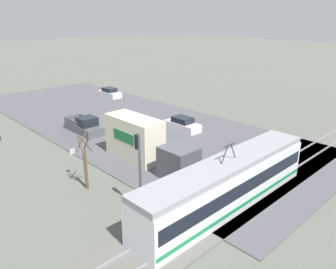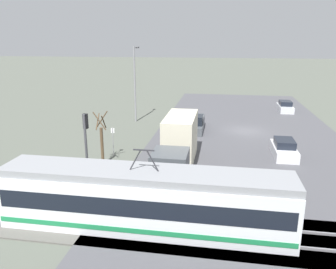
% 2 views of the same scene
% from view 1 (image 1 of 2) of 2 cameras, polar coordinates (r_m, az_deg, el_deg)
% --- Properties ---
extents(ground_plane, '(320.00, 320.00, 0.00)m').
position_cam_1_polar(ground_plane, '(41.17, -7.97, 2.41)').
color(ground_plane, '#565B51').
extents(road_surface, '(19.40, 50.71, 0.08)m').
position_cam_1_polar(road_surface, '(41.16, -7.97, 2.46)').
color(road_surface, '#4C4C51').
rests_on(road_surface, ground).
extents(rail_bed, '(69.53, 4.40, 0.22)m').
position_cam_1_polar(rail_bed, '(28.19, 18.02, -6.66)').
color(rail_bed, '#5B5954').
rests_on(rail_bed, ground).
extents(light_rail_tram, '(15.30, 2.73, 4.39)m').
position_cam_1_polar(light_rail_tram, '(22.40, 10.22, -8.43)').
color(light_rail_tram, white).
rests_on(light_rail_tram, ground).
extents(box_truck, '(2.40, 9.75, 3.79)m').
position_cam_1_polar(box_truck, '(28.46, -4.17, -1.52)').
color(box_truck, '#4C5156').
rests_on(box_truck, ground).
extents(pickup_truck, '(2.04, 5.25, 1.83)m').
position_cam_1_polar(pickup_truck, '(37.45, -14.34, 1.45)').
color(pickup_truck, '#4C5156').
rests_on(pickup_truck, ground).
extents(sedan_car_0, '(1.82, 4.31, 1.47)m').
position_cam_1_polar(sedan_car_0, '(37.09, 2.54, 1.76)').
color(sedan_car_0, silver).
rests_on(sedan_car_0, ground).
extents(sedan_car_1, '(1.82, 4.23, 1.47)m').
position_cam_1_polar(sedan_car_1, '(53.66, -10.12, 7.11)').
color(sedan_car_1, silver).
rests_on(sedan_car_1, ground).
extents(traffic_light_pole, '(0.28, 0.47, 5.36)m').
position_cam_1_polar(traffic_light_pole, '(20.73, -5.07, -5.00)').
color(traffic_light_pole, '#47474C').
rests_on(traffic_light_pole, ground).
extents(street_tree, '(1.05, 0.88, 4.43)m').
position_cam_1_polar(street_tree, '(24.76, -14.22, -4.98)').
color(street_tree, brown).
rests_on(street_tree, ground).
extents(no_parking_sign, '(0.32, 0.08, 2.51)m').
position_cam_1_polar(no_parking_sign, '(26.81, -16.14, -4.39)').
color(no_parking_sign, gray).
rests_on(no_parking_sign, ground).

